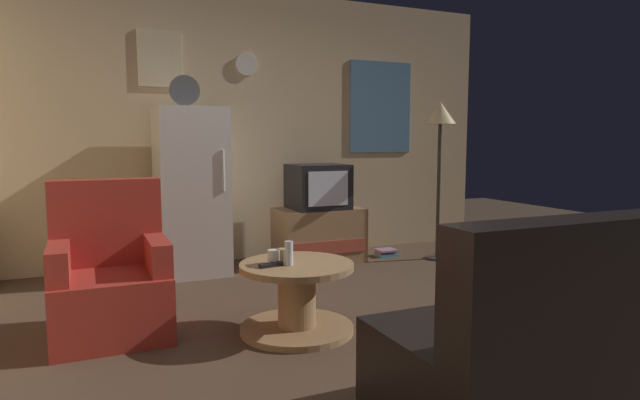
{
  "coord_description": "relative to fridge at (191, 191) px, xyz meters",
  "views": [
    {
      "loc": [
        -1.67,
        -2.89,
        1.21
      ],
      "look_at": [
        -0.01,
        0.9,
        0.75
      ],
      "focal_mm": 30.22,
      "sensor_mm": 36.0,
      "label": 1
    }
  ],
  "objects": [
    {
      "name": "standing_lamp",
      "position": [
        2.4,
        -0.41,
        0.6
      ],
      "size": [
        0.32,
        0.32,
        1.59
      ],
      "color": "#332D28",
      "rests_on": "ground_plane"
    },
    {
      "name": "coffee_table",
      "position": [
        0.32,
        -1.8,
        -0.53
      ],
      "size": [
        0.72,
        0.72,
        0.44
      ],
      "color": "#9E754C",
      "rests_on": "ground_plane"
    },
    {
      "name": "mug_ceramic_white",
      "position": [
        0.17,
        -1.77,
        -0.26
      ],
      "size": [
        0.08,
        0.08,
        0.09
      ],
      "primitive_type": "cylinder",
      "color": "silver",
      "rests_on": "coffee_table"
    },
    {
      "name": "tv_stand",
      "position": [
        1.25,
        -0.02,
        -0.49
      ],
      "size": [
        0.84,
        0.53,
        0.53
      ],
      "color": "#9E754C",
      "rests_on": "ground_plane"
    },
    {
      "name": "wine_glass",
      "position": [
        0.25,
        -1.84,
        -0.23
      ],
      "size": [
        0.05,
        0.05,
        0.15
      ],
      "primitive_type": "cylinder",
      "color": "silver",
      "rests_on": "coffee_table"
    },
    {
      "name": "couch",
      "position": [
        1.09,
        -3.22,
        -0.44
      ],
      "size": [
        1.7,
        0.8,
        0.92
      ],
      "color": "black",
      "rests_on": "ground_plane"
    },
    {
      "name": "book_stack",
      "position": [
        1.99,
        -0.08,
        -0.72
      ],
      "size": [
        0.21,
        0.17,
        0.07
      ],
      "color": "teal",
      "rests_on": "ground_plane"
    },
    {
      "name": "fridge",
      "position": [
        0.0,
        0.0,
        0.0
      ],
      "size": [
        0.6,
        0.62,
        1.77
      ],
      "color": "silver",
      "rests_on": "ground_plane"
    },
    {
      "name": "ground_plane",
      "position": [
        0.79,
        -2.0,
        -0.75
      ],
      "size": [
        12.0,
        12.0,
        0.0
      ],
      "primitive_type": "plane",
      "color": "#4C3828"
    },
    {
      "name": "armchair",
      "position": [
        -0.76,
        -1.35,
        -0.42
      ],
      "size": [
        0.68,
        0.68,
        0.96
      ],
      "color": "#A52D23",
      "rests_on": "ground_plane"
    },
    {
      "name": "wall_with_art",
      "position": [
        0.8,
        0.45,
        0.59
      ],
      "size": [
        5.2,
        0.12,
        2.69
      ],
      "color": "#D1B284",
      "rests_on": "ground_plane"
    },
    {
      "name": "crt_tv",
      "position": [
        1.24,
        -0.02,
        -0.0
      ],
      "size": [
        0.54,
        0.51,
        0.44
      ],
      "color": "black",
      "rests_on": "tv_stand"
    },
    {
      "name": "remote_control",
      "position": [
        0.14,
        -1.83,
        -0.3
      ],
      "size": [
        0.16,
        0.07,
        0.02
      ],
      "primitive_type": "cube",
      "rotation": [
        0.0,
        0.0,
        0.18
      ],
      "color": "black",
      "rests_on": "coffee_table"
    },
    {
      "name": "mug_ceramic_tan",
      "position": [
        0.23,
        -1.76,
        -0.26
      ],
      "size": [
        0.08,
        0.08,
        0.09
      ],
      "primitive_type": "cylinder",
      "color": "tan",
      "rests_on": "coffee_table"
    }
  ]
}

